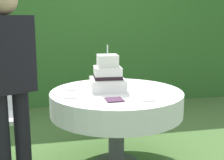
# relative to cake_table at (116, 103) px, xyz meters

# --- Properties ---
(foliage_hedge) EXTENTS (5.49, 0.53, 2.22)m
(foliage_hedge) POSITION_rel_cake_table_xyz_m (0.00, 2.38, 0.50)
(foliage_hedge) COLOR #336628
(foliage_hedge) RESTS_ON ground_plane
(cake_table) EXTENTS (1.22, 1.22, 0.72)m
(cake_table) POSITION_rel_cake_table_xyz_m (0.00, 0.00, 0.00)
(cake_table) COLOR #4C4C51
(cake_table) RESTS_ON ground_plane
(wedding_cake) EXTENTS (0.34, 0.34, 0.42)m
(wedding_cake) POSITION_rel_cake_table_xyz_m (-0.07, 0.07, 0.24)
(wedding_cake) COLOR white
(wedding_cake) RESTS_ON cake_table
(serving_plate_near) EXTENTS (0.14, 0.14, 0.01)m
(serving_plate_near) POSITION_rel_cake_table_xyz_m (-0.39, 0.16, 0.12)
(serving_plate_near) COLOR white
(serving_plate_near) RESTS_ON cake_table
(serving_plate_far) EXTENTS (0.12, 0.12, 0.01)m
(serving_plate_far) POSITION_rel_cake_table_xyz_m (-0.43, -0.14, 0.12)
(serving_plate_far) COLOR white
(serving_plate_far) RESTS_ON cake_table
(serving_plate_left) EXTENTS (0.15, 0.15, 0.01)m
(serving_plate_left) POSITION_rel_cake_table_xyz_m (0.17, -0.35, 0.12)
(serving_plate_left) COLOR white
(serving_plate_left) RESTS_ON cake_table
(serving_plate_right) EXTENTS (0.12, 0.12, 0.01)m
(serving_plate_right) POSITION_rel_cake_table_xyz_m (0.27, 0.27, 0.12)
(serving_plate_right) COLOR white
(serving_plate_right) RESTS_ON cake_table
(napkin_stack) EXTENTS (0.14, 0.14, 0.01)m
(napkin_stack) POSITION_rel_cake_table_xyz_m (-0.09, -0.31, 0.12)
(napkin_stack) COLOR #4C2D47
(napkin_stack) RESTS_ON cake_table
(garden_chair) EXTENTS (0.42, 0.42, 0.89)m
(garden_chair) POSITION_rel_cake_table_xyz_m (-1.02, 0.31, -0.07)
(garden_chair) COLOR white
(garden_chair) RESTS_ON ground_plane
(standing_person) EXTENTS (0.41, 0.34, 1.60)m
(standing_person) POSITION_rel_cake_table_xyz_m (-0.89, -0.37, 0.32)
(standing_person) COLOR black
(standing_person) RESTS_ON ground_plane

